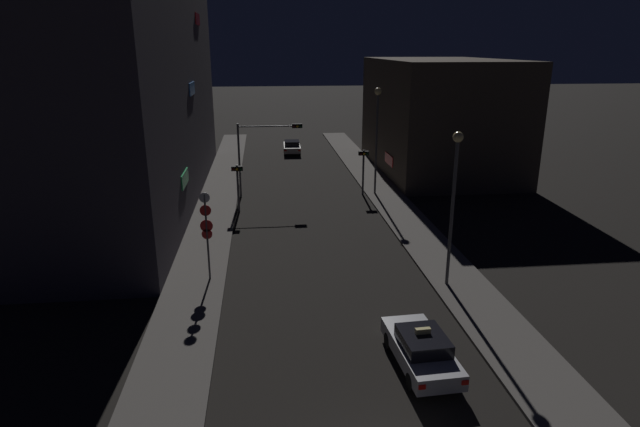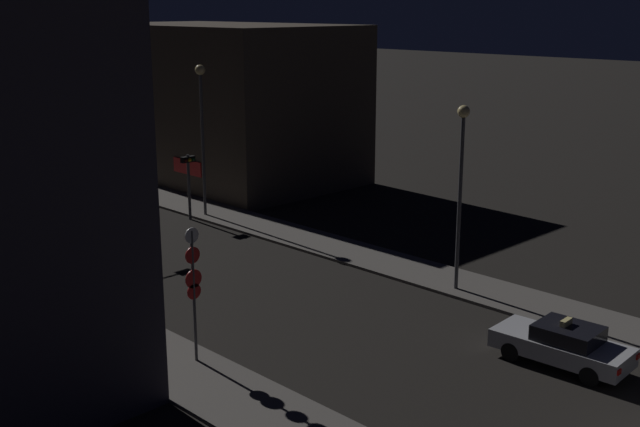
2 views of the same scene
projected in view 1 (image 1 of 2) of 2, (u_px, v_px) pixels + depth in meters
sidewalk_left at (218, 198)px, 41.18m from camera, size 2.97×61.80×0.13m
sidewalk_right at (384, 194)px, 42.54m from camera, size 2.97×61.80×0.13m
building_facade_left at (131, 79)px, 38.11m from camera, size 8.58×34.16×18.26m
building_facade_right at (438, 116)px, 49.76m from camera, size 11.02×18.82×10.26m
taxi at (421, 349)px, 19.49m from camera, size 2.05×4.54×1.62m
far_car at (292, 147)px, 58.66m from camera, size 1.93×4.50×1.42m
traffic_light_overhead at (263, 144)px, 40.79m from camera, size 5.01×0.42×5.78m
traffic_light_left_kerb at (238, 178)px, 37.33m from camera, size 0.80×0.42×3.43m
traffic_light_right_kerb at (363, 163)px, 41.68m from camera, size 0.80×0.42×3.62m
sign_pole_left at (207, 229)px, 26.04m from camera, size 0.62×0.10×4.53m
street_lamp_near_block at (454, 185)px, 24.77m from camera, size 0.49×0.49×7.55m
street_lamp_far_block at (377, 121)px, 40.71m from camera, size 0.55×0.55×8.26m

